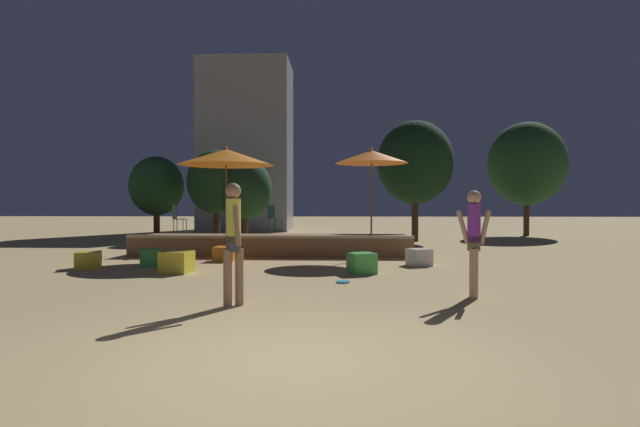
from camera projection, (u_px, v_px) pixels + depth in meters
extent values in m
plane|color=tan|center=(289.00, 361.00, 4.95)|extent=(120.00, 120.00, 0.00)
cube|color=olive|center=(274.00, 245.00, 15.68)|extent=(8.46, 2.25, 0.57)
cube|color=#CCB793|center=(269.00, 237.00, 14.59)|extent=(8.46, 0.12, 0.08)
cylinder|color=brown|center=(226.00, 212.00, 14.50)|extent=(0.05, 0.05, 2.70)
cone|color=orange|center=(226.00, 157.00, 14.47)|extent=(2.76, 2.76, 0.47)
sphere|color=orange|center=(226.00, 148.00, 14.47)|extent=(0.08, 0.08, 0.08)
cylinder|color=brown|center=(371.00, 211.00, 14.51)|extent=(0.05, 0.05, 2.75)
cone|color=orange|center=(371.00, 157.00, 14.48)|extent=(2.12, 2.12, 0.38)
sphere|color=orange|center=(371.00, 149.00, 14.47)|extent=(0.08, 0.08, 0.08)
cube|color=#4CC651|center=(151.00, 258.00, 12.53)|extent=(0.63, 0.63, 0.44)
cube|color=white|center=(419.00, 257.00, 12.71)|extent=(0.68, 0.68, 0.42)
cube|color=orange|center=(225.00, 254.00, 13.75)|extent=(0.62, 0.62, 0.39)
cube|color=yellow|center=(177.00, 262.00, 11.33)|extent=(0.69, 0.69, 0.49)
cube|color=#4CC651|center=(362.00, 263.00, 11.22)|extent=(0.70, 0.70, 0.47)
cube|color=yellow|center=(88.00, 260.00, 12.11)|extent=(0.75, 0.75, 0.41)
cylinder|color=tan|center=(473.00, 272.00, 8.37)|extent=(0.13, 0.13, 0.83)
cylinder|color=tan|center=(474.00, 274.00, 8.20)|extent=(0.13, 0.13, 0.83)
cylinder|color=#72664C|center=(474.00, 243.00, 8.28)|extent=(0.21, 0.21, 0.24)
cylinder|color=purple|center=(474.00, 223.00, 8.27)|extent=(0.21, 0.21, 0.63)
cylinder|color=tan|center=(463.00, 227.00, 8.31)|extent=(0.24, 0.12, 0.56)
cylinder|color=tan|center=(485.00, 227.00, 8.23)|extent=(0.21, 0.11, 0.57)
sphere|color=tan|center=(474.00, 197.00, 8.26)|extent=(0.23, 0.23, 0.23)
cylinder|color=#997051|center=(239.00, 277.00, 7.66)|extent=(0.13, 0.13, 0.87)
cylinder|color=#997051|center=(228.00, 278.00, 7.58)|extent=(0.13, 0.13, 0.87)
cylinder|color=#3F3F47|center=(233.00, 244.00, 7.61)|extent=(0.23, 0.23, 0.24)
cylinder|color=#D8D14C|center=(233.00, 221.00, 7.61)|extent=(0.23, 0.23, 0.67)
cylinder|color=#997051|center=(230.00, 224.00, 7.77)|extent=(0.17, 0.22, 0.60)
cylinder|color=#997051|center=(237.00, 225.00, 7.44)|extent=(0.18, 0.24, 0.60)
sphere|color=#997051|center=(233.00, 191.00, 7.60)|extent=(0.24, 0.24, 0.24)
cylinder|color=#1E4C47|center=(276.00, 226.00, 16.13)|extent=(0.02, 0.02, 0.45)
cylinder|color=#1E4C47|center=(281.00, 225.00, 16.38)|extent=(0.02, 0.02, 0.45)
cylinder|color=#1E4C47|center=(269.00, 225.00, 16.30)|extent=(0.02, 0.02, 0.45)
cylinder|color=#1E4C47|center=(274.00, 225.00, 16.54)|extent=(0.02, 0.02, 0.45)
cylinder|color=#1E4C47|center=(275.00, 218.00, 16.33)|extent=(0.40, 0.40, 0.02)
cube|color=#1E4C47|center=(271.00, 211.00, 16.42)|extent=(0.22, 0.32, 0.45)
cylinder|color=#1E4C47|center=(186.00, 226.00, 15.63)|extent=(0.02, 0.02, 0.45)
cylinder|color=#1E4C47|center=(183.00, 226.00, 15.87)|extent=(0.02, 0.02, 0.45)
cylinder|color=#1E4C47|center=(177.00, 226.00, 15.45)|extent=(0.02, 0.02, 0.45)
cylinder|color=#1E4C47|center=(174.00, 226.00, 15.70)|extent=(0.02, 0.02, 0.45)
cylinder|color=#1E4C47|center=(180.00, 219.00, 15.66)|extent=(0.40, 0.40, 0.02)
cube|color=#1E4C47|center=(175.00, 212.00, 15.56)|extent=(0.24, 0.30, 0.45)
cylinder|color=#33B2D8|center=(343.00, 282.00, 9.89)|extent=(0.27, 0.27, 0.03)
cylinder|color=#3D2B1C|center=(217.00, 224.00, 21.77)|extent=(0.28, 0.28, 1.40)
ellipsoid|color=#19381E|center=(217.00, 182.00, 21.73)|extent=(2.55, 2.55, 2.81)
cylinder|color=#3D2B1C|center=(415.00, 219.00, 20.98)|extent=(0.28, 0.28, 1.90)
ellipsoid|color=black|center=(415.00, 162.00, 20.94)|extent=(3.18, 3.18, 3.50)
cylinder|color=#3D2B1C|center=(526.00, 217.00, 24.90)|extent=(0.28, 0.28, 1.89)
ellipsoid|color=#1E4223|center=(527.00, 164.00, 24.85)|extent=(3.78, 3.78, 4.16)
cylinder|color=#3D2B1C|center=(245.00, 227.00, 21.55)|extent=(0.28, 0.28, 1.16)
ellipsoid|color=#19381E|center=(245.00, 189.00, 21.53)|extent=(2.37, 2.37, 2.60)
cylinder|color=#3D2B1C|center=(157.00, 224.00, 22.80)|extent=(0.28, 0.28, 1.32)
ellipsoid|color=#1E4223|center=(156.00, 186.00, 22.77)|extent=(2.44, 2.44, 2.68)
cube|color=gray|center=(247.00, 147.00, 30.06)|extent=(5.29, 3.85, 10.06)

